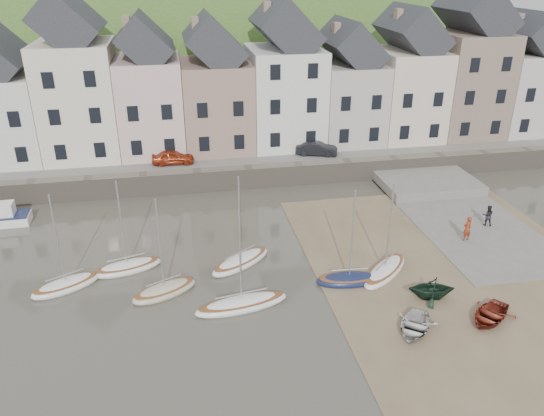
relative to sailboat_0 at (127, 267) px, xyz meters
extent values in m
plane|color=#454036|center=(9.47, -4.83, -0.26)|extent=(160.00, 160.00, 0.00)
cube|color=#3E5C25|center=(9.47, 27.17, 0.49)|extent=(90.00, 30.00, 1.50)
cube|color=slate|center=(9.47, 15.67, 1.29)|extent=(70.00, 7.00, 0.10)
cube|color=slate|center=(9.47, 12.17, 0.64)|extent=(70.00, 1.20, 1.80)
cube|color=brown|center=(20.47, -4.83, -0.23)|extent=(18.00, 26.00, 0.06)
cube|color=slate|center=(24.47, 3.17, -0.20)|extent=(8.00, 18.00, 0.12)
ellipsoid|color=#3E5C25|center=(4.47, 55.17, -18.26)|extent=(134.40, 84.00, 84.00)
cube|color=silver|center=(-10.58, 19.17, 4.99)|extent=(5.80, 8.00, 7.50)
cube|color=beige|center=(-4.43, 19.17, 6.24)|extent=(6.40, 8.00, 10.00)
cube|color=gray|center=(-6.03, 19.17, 14.46)|extent=(0.60, 0.90, 1.40)
cube|color=beige|center=(1.62, 19.17, 5.49)|extent=(5.60, 8.00, 8.50)
cube|color=gray|center=(0.22, 19.17, 12.56)|extent=(0.60, 0.90, 1.40)
cube|color=gray|center=(7.57, 19.17, 5.24)|extent=(6.20, 8.00, 8.00)
cube|color=gray|center=(6.02, 19.17, 12.36)|extent=(0.60, 0.90, 1.40)
cube|color=silver|center=(14.02, 19.17, 5.74)|extent=(6.60, 8.00, 9.00)
cube|color=gray|center=(12.37, 19.17, 13.56)|extent=(0.60, 0.90, 1.40)
cube|color=#B4B0A5|center=(20.27, 19.17, 4.99)|extent=(5.80, 8.00, 7.50)
cube|color=gray|center=(18.82, 19.17, 11.66)|extent=(0.60, 0.90, 1.40)
cube|color=beige|center=(26.22, 19.17, 5.49)|extent=(6.00, 8.00, 8.50)
cube|color=gray|center=(24.72, 19.17, 12.76)|extent=(0.60, 0.90, 1.40)
cube|color=#846F5F|center=(32.47, 19.17, 6.24)|extent=(6.40, 8.00, 10.00)
cube|color=beige|center=(38.62, 19.17, 5.24)|extent=(5.80, 8.00, 8.00)
cube|color=gray|center=(37.17, 19.17, 12.16)|extent=(0.60, 0.90, 1.40)
ellipsoid|color=white|center=(0.00, 0.00, -0.06)|extent=(4.52, 2.60, 0.84)
ellipsoid|color=brown|center=(0.00, 0.00, 0.16)|extent=(4.15, 2.37, 0.20)
cylinder|color=#B2B5B7|center=(0.00, 0.00, 3.04)|extent=(0.10, 0.10, 5.60)
cylinder|color=#B2B5B7|center=(0.00, 0.00, 0.69)|extent=(2.28, 0.71, 0.08)
ellipsoid|color=white|center=(-3.45, -1.43, -0.06)|extent=(4.31, 3.24, 0.84)
ellipsoid|color=brown|center=(-3.45, -1.43, 0.16)|extent=(3.96, 2.96, 0.20)
cylinder|color=#B2B5B7|center=(-3.45, -1.43, 3.04)|extent=(0.10, 0.10, 5.60)
cylinder|color=#B2B5B7|center=(-3.45, -1.43, 0.69)|extent=(2.03, 1.12, 0.08)
ellipsoid|color=beige|center=(2.30, -3.09, -0.06)|extent=(4.25, 3.07, 0.84)
ellipsoid|color=brown|center=(2.30, -3.09, 0.16)|extent=(3.90, 2.81, 0.20)
cylinder|color=#B2B5B7|center=(2.30, -3.09, 3.04)|extent=(0.10, 0.10, 5.60)
cylinder|color=#B2B5B7|center=(2.30, -3.09, 0.69)|extent=(2.02, 1.02, 0.08)
ellipsoid|color=white|center=(7.10, -0.61, -0.06)|extent=(4.66, 3.92, 0.84)
ellipsoid|color=brown|center=(7.10, -0.61, 0.16)|extent=(4.28, 3.59, 0.20)
cylinder|color=#B2B5B7|center=(7.10, -0.61, 3.04)|extent=(0.10, 0.10, 5.60)
cylinder|color=#B2B5B7|center=(7.10, -0.61, 0.69)|extent=(2.13, 1.55, 0.08)
ellipsoid|color=white|center=(6.54, -5.23, -0.06)|extent=(5.57, 2.38, 0.84)
ellipsoid|color=brown|center=(6.54, -5.23, 0.16)|extent=(5.12, 2.17, 0.20)
cylinder|color=#B2B5B7|center=(6.54, -5.23, 3.04)|extent=(0.10, 0.10, 5.60)
cylinder|color=#B2B5B7|center=(6.54, -5.23, 0.69)|extent=(2.94, 0.58, 0.08)
ellipsoid|color=#161E46|center=(13.27, -3.92, -0.06)|extent=(4.13, 1.78, 0.84)
ellipsoid|color=brown|center=(13.27, -3.92, 0.16)|extent=(3.80, 1.62, 0.20)
cylinder|color=#B2B5B7|center=(13.27, -3.92, 3.04)|extent=(0.10, 0.10, 5.60)
cylinder|color=#B2B5B7|center=(13.27, -3.92, 0.69)|extent=(2.22, 0.24, 0.08)
ellipsoid|color=white|center=(15.77, -3.37, -0.06)|extent=(4.59, 4.45, 0.84)
ellipsoid|color=brown|center=(15.77, -3.37, 0.16)|extent=(4.21, 4.08, 0.20)
cylinder|color=#B2B5B7|center=(15.77, -3.37, 3.04)|extent=(0.10, 0.10, 5.60)
cylinder|color=#B2B5B7|center=(15.77, -3.37, 0.69)|extent=(2.02, 1.90, 0.08)
cube|color=white|center=(-9.45, 8.30, 0.94)|extent=(1.97, 1.25, 1.00)
imported|color=beige|center=(15.14, -9.06, 0.12)|extent=(3.61, 3.80, 0.64)
imported|color=black|center=(17.35, -6.38, 0.48)|extent=(2.98, 2.69, 1.38)
imported|color=maroon|center=(19.54, -8.88, 0.12)|extent=(3.82, 3.63, 0.64)
imported|color=maroon|center=(22.83, -0.41, 0.76)|extent=(0.74, 0.56, 1.82)
imported|color=#222228|center=(25.51, 1.46, 0.64)|extent=(0.94, 0.86, 1.57)
imported|color=#A03317|center=(3.22, 14.67, 1.95)|extent=(3.66, 1.56, 1.23)
imported|color=black|center=(16.14, 14.67, 1.95)|extent=(3.98, 2.40, 1.24)
camera|label=1|loc=(3.69, -29.80, 17.45)|focal=35.06mm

